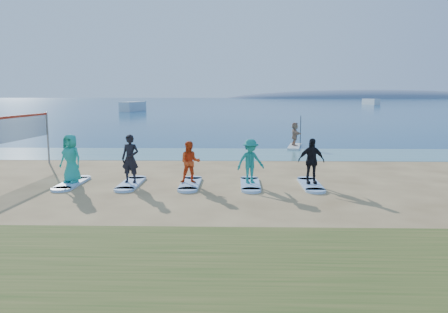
{
  "coord_description": "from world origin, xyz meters",
  "views": [
    {
      "loc": [
        -0.37,
        -13.8,
        3.4
      ],
      "look_at": [
        -0.79,
        2.0,
        1.1
      ],
      "focal_mm": 35.0,
      "sensor_mm": 36.0,
      "label": 1
    }
  ],
  "objects_px": {
    "paddleboard": "(295,147)",
    "student_4": "(311,161)",
    "paddleboarder": "(295,134)",
    "surfboard_4": "(311,185)",
    "surfboard_0": "(72,183)",
    "surfboard_2": "(190,184)",
    "boat_offshore_b": "(371,105)",
    "surfboard_1": "(131,184)",
    "surfboard_3": "(250,184)",
    "student_0": "(71,158)",
    "student_1": "(130,159)",
    "student_2": "(190,162)",
    "student_3": "(250,161)",
    "boat_offshore_a": "(133,111)"
  },
  "relations": [
    {
      "from": "boat_offshore_b",
      "to": "student_1",
      "type": "bearing_deg",
      "value": -124.83
    },
    {
      "from": "student_0",
      "to": "student_2",
      "type": "xyz_separation_m",
      "value": [
        4.46,
        0.0,
        -0.12
      ]
    },
    {
      "from": "student_2",
      "to": "surfboard_4",
      "type": "bearing_deg",
      "value": -5.54
    },
    {
      "from": "surfboard_1",
      "to": "surfboard_4",
      "type": "xyz_separation_m",
      "value": [
        6.7,
        0.0,
        0.0
      ]
    },
    {
      "from": "surfboard_1",
      "to": "surfboard_3",
      "type": "relative_size",
      "value": 1.0
    },
    {
      "from": "paddleboard",
      "to": "boat_offshore_b",
      "type": "height_order",
      "value": "boat_offshore_b"
    },
    {
      "from": "boat_offshore_b",
      "to": "surfboard_1",
      "type": "xyz_separation_m",
      "value": [
        -43.93,
        -115.21,
        0.04
      ]
    },
    {
      "from": "surfboard_4",
      "to": "student_4",
      "type": "bearing_deg",
      "value": 0.0
    },
    {
      "from": "surfboard_0",
      "to": "surfboard_2",
      "type": "relative_size",
      "value": 1.0
    },
    {
      "from": "surfboard_3",
      "to": "paddleboard",
      "type": "bearing_deg",
      "value": 74.63
    },
    {
      "from": "surfboard_1",
      "to": "surfboard_2",
      "type": "xyz_separation_m",
      "value": [
        2.23,
        0.0,
        0.0
      ]
    },
    {
      "from": "student_1",
      "to": "surfboard_0",
      "type": "bearing_deg",
      "value": -169.46
    },
    {
      "from": "paddleboard",
      "to": "student_4",
      "type": "bearing_deg",
      "value": -83.05
    },
    {
      "from": "student_0",
      "to": "student_1",
      "type": "height_order",
      "value": "student_0"
    },
    {
      "from": "student_3",
      "to": "surfboard_4",
      "type": "height_order",
      "value": "student_3"
    },
    {
      "from": "student_1",
      "to": "surfboard_3",
      "type": "bearing_deg",
      "value": 10.54
    },
    {
      "from": "boat_offshore_b",
      "to": "surfboard_3",
      "type": "relative_size",
      "value": 3.12
    },
    {
      "from": "paddleboard",
      "to": "surfboard_1",
      "type": "xyz_separation_m",
      "value": [
        -7.64,
        -11.56,
        -0.01
      ]
    },
    {
      "from": "boat_offshore_a",
      "to": "student_0",
      "type": "bearing_deg",
      "value": -65.18
    },
    {
      "from": "surfboard_3",
      "to": "student_1",
      "type": "bearing_deg",
      "value": 180.0
    },
    {
      "from": "surfboard_0",
      "to": "surfboard_2",
      "type": "distance_m",
      "value": 4.46
    },
    {
      "from": "paddleboard",
      "to": "surfboard_3",
      "type": "xyz_separation_m",
      "value": [
        -3.18,
        -11.56,
        -0.01
      ]
    },
    {
      "from": "surfboard_1",
      "to": "student_2",
      "type": "relative_size",
      "value": 1.42
    },
    {
      "from": "paddleboard",
      "to": "boat_offshore_b",
      "type": "xyz_separation_m",
      "value": [
        36.29,
        103.66,
        -0.06
      ]
    },
    {
      "from": "paddleboard",
      "to": "surfboard_2",
      "type": "bearing_deg",
      "value": -103.46
    },
    {
      "from": "student_0",
      "to": "student_4",
      "type": "distance_m",
      "value": 8.93
    },
    {
      "from": "paddleboarder",
      "to": "surfboard_4",
      "type": "height_order",
      "value": "paddleboarder"
    },
    {
      "from": "surfboard_2",
      "to": "boat_offshore_b",
      "type": "bearing_deg",
      "value": 70.1
    },
    {
      "from": "boat_offshore_a",
      "to": "student_3",
      "type": "height_order",
      "value": "student_3"
    },
    {
      "from": "student_1",
      "to": "surfboard_2",
      "type": "relative_size",
      "value": 0.82
    },
    {
      "from": "student_0",
      "to": "surfboard_3",
      "type": "relative_size",
      "value": 0.82
    },
    {
      "from": "student_0",
      "to": "student_4",
      "type": "relative_size",
      "value": 1.07
    },
    {
      "from": "surfboard_1",
      "to": "student_2",
      "type": "bearing_deg",
      "value": 0.0
    },
    {
      "from": "boat_offshore_a",
      "to": "student_2",
      "type": "bearing_deg",
      "value": -61.56
    },
    {
      "from": "student_2",
      "to": "surfboard_3",
      "type": "distance_m",
      "value": 2.38
    },
    {
      "from": "student_0",
      "to": "surfboard_3",
      "type": "distance_m",
      "value": 6.76
    },
    {
      "from": "surfboard_0",
      "to": "student_1",
      "type": "xyz_separation_m",
      "value": [
        2.23,
        0.0,
        0.94
      ]
    },
    {
      "from": "boat_offshore_a",
      "to": "surfboard_4",
      "type": "height_order",
      "value": "boat_offshore_a"
    },
    {
      "from": "surfboard_1",
      "to": "surfboard_3",
      "type": "distance_m",
      "value": 4.46
    },
    {
      "from": "student_1",
      "to": "surfboard_3",
      "type": "relative_size",
      "value": 0.82
    },
    {
      "from": "paddleboarder",
      "to": "boat_offshore_b",
      "type": "relative_size",
      "value": 0.21
    },
    {
      "from": "surfboard_2",
      "to": "paddleboarder",
      "type": "bearing_deg",
      "value": 64.92
    },
    {
      "from": "surfboard_3",
      "to": "boat_offshore_b",
      "type": "bearing_deg",
      "value": 71.09
    },
    {
      "from": "paddleboard",
      "to": "student_4",
      "type": "distance_m",
      "value": 11.63
    },
    {
      "from": "paddleboard",
      "to": "paddleboarder",
      "type": "xyz_separation_m",
      "value": [
        0.0,
        0.0,
        0.79
      ]
    },
    {
      "from": "paddleboard",
      "to": "boat_offshore_b",
      "type": "bearing_deg",
      "value": 82.33
    },
    {
      "from": "student_3",
      "to": "surfboard_4",
      "type": "relative_size",
      "value": 0.75
    },
    {
      "from": "student_0",
      "to": "boat_offshore_b",
      "type": "bearing_deg",
      "value": 87.26
    },
    {
      "from": "boat_offshore_a",
      "to": "student_0",
      "type": "height_order",
      "value": "student_0"
    },
    {
      "from": "surfboard_4",
      "to": "student_4",
      "type": "relative_size",
      "value": 1.31
    }
  ]
}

